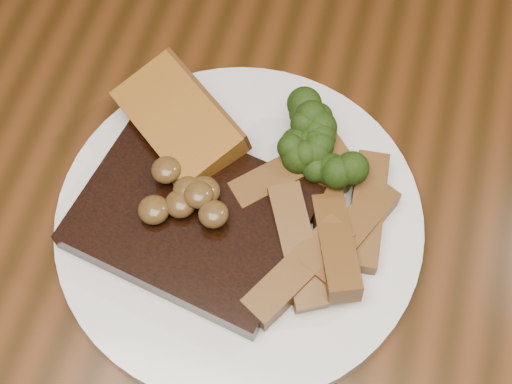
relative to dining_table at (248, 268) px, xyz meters
The scene contains 8 objects.
dining_table is the anchor object (origin of this frame).
plate 0.10m from the dining_table, behind, with size 0.29×0.29×0.01m, color silver.
steak 0.12m from the dining_table, 159.35° to the right, with size 0.17×0.13×0.02m, color black.
steak_bone 0.14m from the dining_table, 118.54° to the right, with size 0.14×0.01×0.02m, color beige.
mushroom_pile 0.15m from the dining_table, behind, with size 0.07×0.07×0.03m, color #513719, non-canonical shape.
garlic_bread 0.15m from the dining_table, 142.38° to the left, with size 0.11×0.06×0.02m, color #9C621C.
potato_wedges 0.13m from the dining_table, 15.48° to the left, with size 0.13×0.13×0.02m, color brown, non-canonical shape.
broccoli_cluster 0.14m from the dining_table, 60.35° to the left, with size 0.08×0.08×0.04m, color #1C350C, non-canonical shape.
Camera 1 is at (0.07, -0.23, 1.28)m, focal length 50.00 mm.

